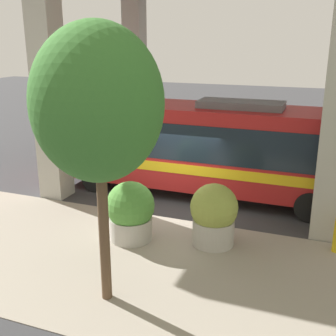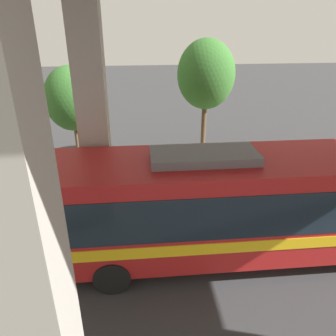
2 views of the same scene
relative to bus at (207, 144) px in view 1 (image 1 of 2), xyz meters
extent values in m
plane|color=#38383A|center=(-2.50, 0.45, -1.93)|extent=(80.00, 80.00, 0.00)
cube|color=gray|center=(-5.50, 0.45, -1.92)|extent=(6.00, 40.00, 0.02)
cube|color=#ADA89E|center=(-2.00, 5.14, 2.00)|extent=(0.90, 0.90, 7.86)
cube|color=#ADA89E|center=(5.00, 5.14, 2.00)|extent=(0.90, 0.90, 7.86)
cube|color=#B21E1E|center=(0.00, 0.01, -0.05)|extent=(2.49, 11.51, 2.86)
cube|color=#19232D|center=(0.00, 0.01, 0.30)|extent=(2.53, 10.59, 1.26)
cube|color=yellow|center=(0.00, 0.01, -0.62)|extent=(2.53, 10.94, 0.34)
cube|color=slate|center=(0.00, -1.14, 1.50)|extent=(1.25, 2.88, 0.24)
cylinder|color=black|center=(-1.17, 4.04, -1.43)|extent=(0.28, 1.00, 1.00)
cylinder|color=black|center=(1.17, 4.04, -1.43)|extent=(0.28, 1.00, 1.00)
cylinder|color=black|center=(-1.17, -3.74, -1.43)|extent=(0.28, 1.00, 1.00)
cylinder|color=black|center=(1.17, -3.74, -1.43)|extent=(0.28, 1.00, 1.00)
cylinder|color=#ADA89E|center=(-4.25, 1.04, -1.59)|extent=(1.23, 1.23, 0.67)
sphere|color=#4C8C38|center=(-4.25, 1.04, -0.87)|extent=(1.38, 1.38, 1.38)
sphere|color=orange|center=(-4.10, 0.92, -1.08)|extent=(0.43, 0.43, 0.43)
cylinder|color=#ADA89E|center=(-3.71, -1.26, -1.55)|extent=(1.18, 1.18, 0.76)
sphere|color=olive|center=(-3.71, -1.26, -0.80)|extent=(1.33, 1.33, 1.33)
sphere|color=#BF334C|center=(-3.56, -1.38, -1.01)|extent=(0.41, 0.41, 0.41)
cylinder|color=brown|center=(-7.07, 0.29, -0.13)|extent=(0.23, 0.23, 3.60)
ellipsoid|color=#38722D|center=(-7.07, 0.29, 2.46)|extent=(2.63, 2.63, 3.15)
camera|label=1|loc=(-14.24, -3.90, 3.70)|focal=45.00mm
camera|label=2|loc=(7.96, -2.87, 4.95)|focal=35.00mm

